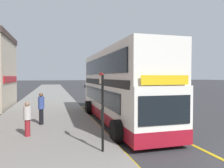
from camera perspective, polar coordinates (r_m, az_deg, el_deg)
The scene contains 9 objects.
ground_plane at distance 37.53m, azimuth -5.75°, elevation -2.35°, with size 260.00×260.00×0.00m, color #333335.
pavement_near at distance 36.97m, azimuth -16.51°, elevation -2.39°, with size 6.00×76.00×0.14m, color gray.
double_decker_bus at distance 13.39m, azimuth 1.73°, elevation -1.34°, with size 3.17×11.55×4.40m.
bus_bay_markings at distance 13.52m, azimuth 2.17°, elevation -10.13°, with size 3.20×15.14×0.01m.
bus_stop_sign at distance 7.73m, azimuth -2.66°, elevation -5.82°, with size 0.09×0.51×2.84m.
parked_car_white_distant at distance 56.51m, azimuth -6.13°, elevation -0.08°, with size 2.09×4.20×1.62m.
parked_car_navy_across at distance 30.83m, azimuth 2.28°, elevation -1.80°, with size 2.09×4.20×1.62m.
pedestrian_waiting_near_sign at distance 10.45m, azimuth -21.78°, elevation -8.41°, with size 0.34×0.34×1.57m.
pedestrian_further_back at distance 12.69m, azimuth -18.49°, elevation -5.89°, with size 0.34×0.34×1.80m.
Camera 1 is at (-6.46, -4.86, 2.85)m, focal length 34.04 mm.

